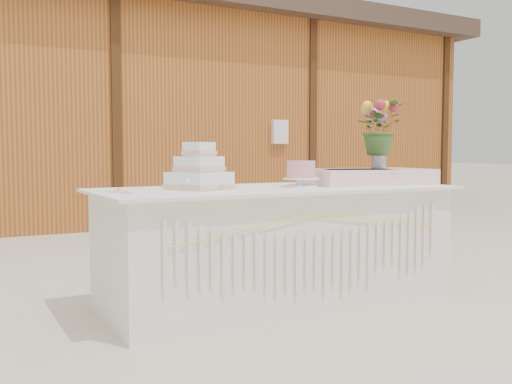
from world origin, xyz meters
The scene contains 9 objects.
ground centered at (0.00, 0.00, 0.00)m, with size 80.00×80.00×0.00m, color beige.
barn centered at (-0.01, 5.99, 1.68)m, with size 12.60×4.60×3.30m.
cake_table centered at (0.00, 0.00, 0.39)m, with size 2.40×1.00×0.77m.
wedding_cake centered at (-0.54, 0.06, 0.87)m, with size 0.43×0.43×0.29m.
pink_cake_stand centered at (0.15, -0.05, 0.87)m, with size 0.24×0.24×0.18m.
satin_runner centered at (0.77, 0.01, 0.83)m, with size 0.88×0.51×0.11m, color beige.
flower_vase centered at (0.88, 0.02, 0.95)m, with size 0.11×0.11×0.15m, color #B2B2B6.
bouquet centered at (0.88, 0.02, 1.23)m, with size 0.35×0.31×0.39m, color #375D25.
loose_flowers centered at (-1.02, 0.02, 0.78)m, with size 0.13×0.32×0.02m, color pink, non-canonical shape.
Camera 1 is at (-1.94, -3.24, 1.00)m, focal length 40.00 mm.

